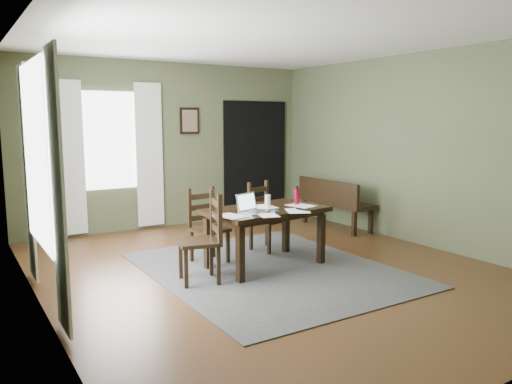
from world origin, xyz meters
TOP-DOWN VIEW (x-y plane):
  - ground at (0.00, 0.00)m, footprint 5.00×6.00m
  - room_shell at (0.00, 0.00)m, footprint 5.02×6.02m
  - rug at (0.00, 0.00)m, footprint 2.60×3.20m
  - dining_table at (0.04, 0.15)m, footprint 1.49×0.98m
  - chair_end at (-0.86, 0.01)m, footprint 0.53×0.52m
  - chair_back_left at (-0.47, 0.70)m, footprint 0.45×0.45m
  - chair_back_right at (0.46, 0.80)m, footprint 0.50×0.50m
  - bench at (2.15, 1.36)m, footprint 0.46×1.43m
  - laptop at (-0.25, 0.02)m, footprint 0.38×0.34m
  - computer_mouse at (-0.04, -0.17)m, footprint 0.07×0.10m
  - tv_remote at (0.33, -0.20)m, footprint 0.08×0.18m
  - drinking_glass at (0.10, 0.19)m, footprint 0.07×0.07m
  - water_bottle at (0.51, 0.17)m, footprint 0.08×0.08m
  - paper_a at (-0.56, -0.07)m, footprint 0.33×0.38m
  - paper_b at (0.25, -0.21)m, footprint 0.37×0.40m
  - paper_c at (0.07, 0.22)m, footprint 0.28×0.34m
  - paper_d at (0.51, 0.06)m, footprint 0.31×0.37m
  - paper_e at (-0.19, -0.25)m, footprint 0.26×0.31m
  - window_left at (-2.47, 0.20)m, footprint 0.01×1.30m
  - window_back at (-1.00, 2.97)m, footprint 1.00×0.01m
  - curtain_left_near at (-2.44, -0.62)m, footprint 0.03×0.48m
  - curtain_left_far at (-2.44, 1.02)m, footprint 0.03×0.48m
  - curtain_back_left at (-1.62, 2.94)m, footprint 0.44×0.03m
  - curtain_back_right at (-0.38, 2.94)m, footprint 0.44×0.03m
  - framed_picture at (0.35, 2.97)m, footprint 0.34×0.03m
  - doorway_back at (1.65, 2.97)m, footprint 1.30×0.03m

SIDE VIEW (x-z plane):
  - ground at x=0.00m, z-range -0.01..0.00m
  - rug at x=0.00m, z-range 0.00..0.01m
  - chair_back_left at x=-0.47m, z-range -0.01..0.91m
  - chair_back_right at x=0.46m, z-range -0.01..0.92m
  - bench at x=2.15m, z-range 0.08..0.88m
  - chair_end at x=-0.86m, z-range -0.01..0.98m
  - dining_table at x=0.04m, z-range 0.28..0.99m
  - paper_e at x=-0.19m, z-range 0.72..0.72m
  - paper_d at x=0.51m, z-range 0.72..0.72m
  - paper_c at x=0.07m, z-range 0.72..0.72m
  - paper_b at x=0.25m, z-range 0.72..0.72m
  - paper_a at x=-0.56m, z-range 0.72..0.72m
  - tv_remote at x=0.33m, z-range 0.72..0.74m
  - computer_mouse at x=-0.04m, z-range 0.72..0.75m
  - laptop at x=-0.25m, z-range 0.67..0.89m
  - drinking_glass at x=0.10m, z-range 0.72..0.87m
  - water_bottle at x=0.51m, z-range 0.71..0.94m
  - doorway_back at x=1.65m, z-range 0.00..2.10m
  - curtain_left_near at x=-2.44m, z-range 0.05..2.35m
  - curtain_left_far at x=-2.44m, z-range 0.05..2.35m
  - curtain_back_left at x=-1.62m, z-range 0.05..2.35m
  - curtain_back_right at x=-0.38m, z-range 0.05..2.35m
  - window_left at x=-2.47m, z-range 0.60..2.30m
  - window_back at x=-1.00m, z-range 0.70..2.20m
  - framed_picture at x=0.35m, z-range 1.53..1.97m
  - room_shell at x=0.00m, z-range 0.45..3.16m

